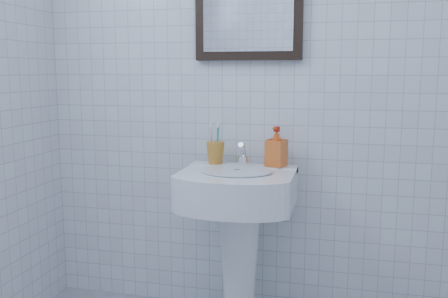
# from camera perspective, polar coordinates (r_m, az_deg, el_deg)

# --- Properties ---
(wall_back) EXTENTS (2.20, 0.02, 2.50)m
(wall_back) POSITION_cam_1_polar(r_m,az_deg,el_deg) (2.37, 4.75, 10.32)
(wall_back) COLOR silver
(wall_back) RESTS_ON ground
(washbasin) EXTENTS (0.50, 0.36, 0.77)m
(washbasin) POSITION_cam_1_polar(r_m,az_deg,el_deg) (2.27, 1.66, -8.42)
(washbasin) COLOR white
(washbasin) RESTS_ON ground
(faucet) EXTENTS (0.05, 0.10, 0.12)m
(faucet) POSITION_cam_1_polar(r_m,az_deg,el_deg) (2.29, 2.17, -0.81)
(faucet) COLOR silver
(faucet) RESTS_ON washbasin
(toothbrush_cup) EXTENTS (0.11, 0.11, 0.10)m
(toothbrush_cup) POSITION_cam_1_polar(r_m,az_deg,el_deg) (2.34, -0.99, -0.42)
(toothbrush_cup) COLOR #C27B27
(toothbrush_cup) RESTS_ON washbasin
(soap_dispenser) EXTENTS (0.10, 0.10, 0.18)m
(soap_dispenser) POSITION_cam_1_polar(r_m,az_deg,el_deg) (2.28, 6.00, 0.27)
(soap_dispenser) COLOR orange
(soap_dispenser) RESTS_ON washbasin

